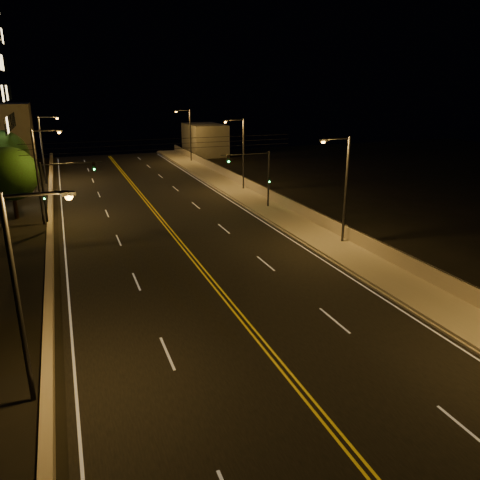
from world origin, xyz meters
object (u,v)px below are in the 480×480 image
object	(u,v)px
streetlight_3	(189,132)
tree_1	(2,157)
streetlight_1	(343,184)
traffic_signal_right	(259,173)
streetlight_5	(41,170)
streetlight_2	(241,150)
tree_0	(10,174)
streetlight_4	(24,285)
traffic_signal_left	(56,187)
streetlight_6	(44,145)

from	to	relation	value
streetlight_3	tree_1	xyz separation A→B (m)	(-25.42, -18.66, -0.17)
tree_1	streetlight_3	bearing A→B (deg)	36.27
streetlight_1	traffic_signal_right	bearing A→B (deg)	97.03
streetlight_5	streetlight_2	bearing A→B (deg)	17.42
streetlight_3	tree_1	world-z (taller)	streetlight_3
streetlight_2	streetlight_3	xyz separation A→B (m)	(0.00, 23.51, 0.00)
streetlight_3	tree_0	bearing A→B (deg)	-131.53
streetlight_1	streetlight_4	world-z (taller)	same
streetlight_3	traffic_signal_right	bearing A→B (deg)	-92.70
tree_0	streetlight_1	bearing A→B (deg)	-36.21
traffic_signal_right	traffic_signal_left	size ratio (longest dim) A/B	1.00
streetlight_3	streetlight_6	size ratio (longest dim) A/B	1.00
streetlight_5	traffic_signal_right	xyz separation A→B (m)	(19.87, -2.23, -1.17)
streetlight_2	tree_1	size ratio (longest dim) A/B	1.12
streetlight_4	streetlight_5	bearing A→B (deg)	90.00
streetlight_3	streetlight_1	bearing A→B (deg)	-90.00
streetlight_3	streetlight_5	world-z (taller)	same
streetlight_4	traffic_signal_right	size ratio (longest dim) A/B	1.44
streetlight_5	tree_0	world-z (taller)	streetlight_5
tree_1	streetlight_1	bearing A→B (deg)	-45.88
streetlight_6	streetlight_5	bearing A→B (deg)	-90.00
streetlight_4	streetlight_1	bearing A→B (deg)	29.43
streetlight_6	tree_1	bearing A→B (deg)	-115.94
tree_1	tree_0	bearing A→B (deg)	-81.27
streetlight_1	tree_0	bearing A→B (deg)	143.79
streetlight_2	tree_0	world-z (taller)	streetlight_2
traffic_signal_left	tree_1	xyz separation A→B (m)	(-5.15, 13.80, 1.01)
streetlight_4	streetlight_5	xyz separation A→B (m)	(0.00, 26.72, 0.00)
streetlight_1	streetlight_5	world-z (taller)	same
streetlight_5	streetlight_6	size ratio (longest dim) A/B	1.00
streetlight_5	tree_0	bearing A→B (deg)	132.03
streetlight_2	streetlight_4	size ratio (longest dim) A/B	1.00
streetlight_1	tree_1	bearing A→B (deg)	134.12
streetlight_6	traffic_signal_right	bearing A→B (deg)	-48.00
streetlight_6	tree_1	size ratio (longest dim) A/B	1.12
streetlight_1	traffic_signal_right	world-z (taller)	streetlight_1
streetlight_3	streetlight_4	world-z (taller)	same
streetlight_1	traffic_signal_left	bearing A→B (deg)	148.51
streetlight_1	streetlight_6	bearing A→B (deg)	121.82
streetlight_1	streetlight_3	world-z (taller)	same
tree_1	streetlight_4	bearing A→B (deg)	-84.00
traffic_signal_left	tree_1	size ratio (longest dim) A/B	0.78
streetlight_4	tree_1	size ratio (longest dim) A/B	1.12
streetlight_2	streetlight_3	world-z (taller)	same
streetlight_3	streetlight_6	world-z (taller)	same
streetlight_6	tree_0	bearing A→B (deg)	-99.14
streetlight_2	tree_0	xyz separation A→B (m)	(-24.11, -3.71, -0.69)
streetlight_2	streetlight_3	bearing A→B (deg)	90.00
streetlight_5	streetlight_6	world-z (taller)	same
streetlight_3	tree_1	distance (m)	31.54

